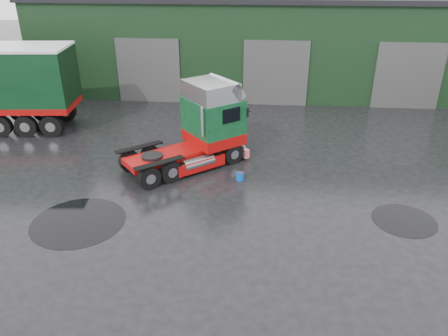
# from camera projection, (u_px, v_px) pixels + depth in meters

# --- Properties ---
(ground) EXTENTS (100.00, 100.00, 0.00)m
(ground) POSITION_uv_depth(u_px,v_px,m) (225.00, 224.00, 15.61)
(ground) COLOR black
(warehouse) EXTENTS (32.40, 12.40, 6.30)m
(warehouse) POSITION_uv_depth(u_px,v_px,m) (275.00, 37.00, 31.91)
(warehouse) COLOR black
(warehouse) RESTS_ON ground
(hero_tractor) EXTENTS (6.28, 5.81, 3.75)m
(hero_tractor) POSITION_uv_depth(u_px,v_px,m) (181.00, 128.00, 18.97)
(hero_tractor) COLOR #0E3E1F
(hero_tractor) RESTS_ON ground
(wash_bucket) EXTENTS (0.45, 0.45, 0.33)m
(wash_bucket) POSITION_uv_depth(u_px,v_px,m) (240.00, 176.00, 18.62)
(wash_bucket) COLOR #0846BA
(wash_bucket) RESTS_ON ground
(tree_back_a) EXTENTS (4.40, 4.40, 9.50)m
(tree_back_a) POSITION_uv_depth(u_px,v_px,m) (188.00, 0.00, 40.74)
(tree_back_a) COLOR black
(tree_back_a) RESTS_ON ground
(tree_back_b) EXTENTS (4.40, 4.40, 7.50)m
(tree_back_b) POSITION_uv_depth(u_px,v_px,m) (361.00, 13.00, 39.97)
(tree_back_b) COLOR black
(tree_back_b) RESTS_ON ground
(puddle_0) EXTENTS (3.39, 3.39, 0.01)m
(puddle_0) POSITION_uv_depth(u_px,v_px,m) (78.00, 222.00, 15.75)
(puddle_0) COLOR black
(puddle_0) RESTS_ON ground
(puddle_1) EXTENTS (2.30, 2.30, 0.01)m
(puddle_1) POSITION_uv_depth(u_px,v_px,m) (404.00, 220.00, 15.84)
(puddle_1) COLOR black
(puddle_1) RESTS_ON ground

